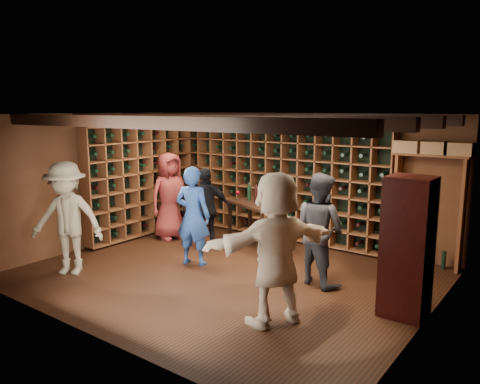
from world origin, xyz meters
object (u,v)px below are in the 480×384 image
Objects in this scene: man_blue_shirt at (193,216)px; display_cabinet at (407,250)px; man_grey_suit at (320,229)px; guest_beige at (276,249)px; tasting_table at (256,208)px; guest_woman_black at (207,209)px; guest_red_floral at (170,196)px; guest_khaki at (67,218)px.

display_cabinet is at bearing 165.98° from man_blue_shirt.
guest_beige is at bearing 113.82° from man_grey_suit.
display_cabinet is 1.42m from man_grey_suit.
guest_beige reaches higher than display_cabinet.
guest_beige is 3.09m from tasting_table.
guest_woman_black is at bearing -120.54° from tasting_table.
guest_red_floral is 2.41m from guest_khaki.
display_cabinet is 3.38m from tasting_table.
guest_khaki reaches higher than man_grey_suit.
guest_beige reaches higher than guest_woman_black.
guest_red_floral is 1.83m from tasting_table.
guest_red_floral is at bearing 170.78° from display_cabinet.
man_grey_suit reaches higher than tasting_table.
guest_beige reaches higher than man_grey_suit.
man_grey_suit is at bearing 165.77° from display_cabinet.
guest_khaki is (0.15, -2.41, 0.02)m from guest_red_floral.
tasting_table is (-1.77, 0.90, -0.07)m from man_grey_suit.
display_cabinet is at bearing -12.16° from guest_khaki.
guest_khaki reaches higher than guest_red_floral.
man_blue_shirt is 1.98m from guest_khaki.
tasting_table is (-1.95, 2.39, -0.17)m from guest_beige.
guest_woman_black is 3.22m from guest_beige.
guest_beige is (3.56, 0.46, 0.04)m from guest_khaki.
man_blue_shirt is at bearing -86.81° from guest_beige.
display_cabinet is at bearing -86.18° from guest_red_floral.
man_grey_suit is 2.49m from guest_woman_black.
guest_red_floral is 0.93× the size of guest_beige.
guest_woman_black is at bearing 37.30° from guest_khaki.
man_grey_suit is at bearing -84.19° from guest_red_floral.
display_cabinet is 1.66m from guest_beige.
guest_khaki is at bearing 33.39° from man_blue_shirt.
guest_woman_black is 1.20× the size of tasting_table.
man_blue_shirt is 2.14m from man_grey_suit.
man_blue_shirt is 0.99× the size of man_grey_suit.
guest_red_floral reaches higher than man_blue_shirt.
guest_khaki is at bearing -161.27° from display_cabinet.
guest_khaki is (-0.91, -2.28, 0.13)m from guest_woman_black.
display_cabinet reaches higher than guest_red_floral.
guest_woman_black reaches higher than tasting_table.
man_grey_suit is 0.89× the size of guest_beige.
man_blue_shirt is 0.87m from guest_woman_black.
tasting_table is at bearing -113.21° from guest_beige.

